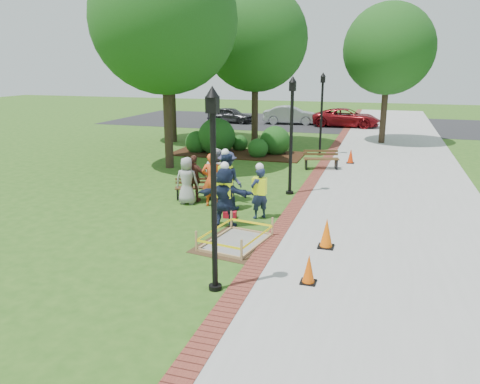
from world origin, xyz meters
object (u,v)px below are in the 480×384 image
(bench_near, at_px, (194,192))
(hivis_worker_b, at_px, (259,191))
(cone_front, at_px, (309,270))
(hivis_worker_c, at_px, (225,180))
(hivis_worker_a, at_px, (225,195))
(lamp_near, at_px, (214,177))
(wet_concrete_pad, at_px, (236,235))

(bench_near, bearing_deg, hivis_worker_b, -27.18)
(cone_front, height_order, hivis_worker_c, hivis_worker_c)
(hivis_worker_a, relative_size, hivis_worker_c, 0.96)
(bench_near, relative_size, cone_front, 2.04)
(hivis_worker_a, distance_m, hivis_worker_b, 1.29)
(bench_near, bearing_deg, lamp_near, -63.68)
(lamp_near, bearing_deg, wet_concrete_pad, 98.24)
(cone_front, distance_m, hivis_worker_b, 4.65)
(cone_front, bearing_deg, lamp_near, -155.01)
(wet_concrete_pad, distance_m, cone_front, 2.87)
(hivis_worker_b, xyz_separation_m, hivis_worker_c, (-1.30, 0.56, 0.12))
(wet_concrete_pad, height_order, cone_front, cone_front)
(hivis_worker_b, bearing_deg, wet_concrete_pad, -90.94)
(wet_concrete_pad, height_order, bench_near, bench_near)
(wet_concrete_pad, bearing_deg, hivis_worker_a, 120.83)
(bench_near, bearing_deg, hivis_worker_a, -50.62)
(cone_front, xyz_separation_m, lamp_near, (-1.85, -0.86, 2.15))
(hivis_worker_a, relative_size, hivis_worker_b, 1.11)
(hivis_worker_a, bearing_deg, cone_front, -45.45)
(cone_front, xyz_separation_m, hivis_worker_c, (-3.50, 4.61, 0.67))
(cone_front, relative_size, hivis_worker_a, 0.35)
(lamp_near, bearing_deg, hivis_worker_c, 106.72)
(bench_near, xyz_separation_m, cone_front, (5.00, -5.49, 0.10))
(hivis_worker_a, height_order, hivis_worker_b, hivis_worker_a)
(hivis_worker_c, bearing_deg, hivis_worker_b, -23.23)
(lamp_near, distance_m, hivis_worker_c, 5.90)
(cone_front, relative_size, hivis_worker_c, 0.33)
(bench_near, distance_m, hivis_worker_b, 3.21)
(wet_concrete_pad, relative_size, hivis_worker_a, 1.31)
(wet_concrete_pad, bearing_deg, hivis_worker_b, 89.06)
(bench_near, xyz_separation_m, hivis_worker_c, (1.50, -0.88, 0.77))
(cone_front, distance_m, lamp_near, 2.97)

